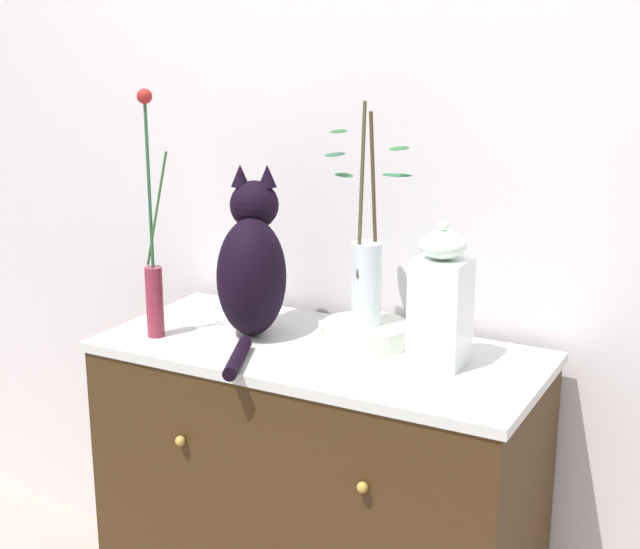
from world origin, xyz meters
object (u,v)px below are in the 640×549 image
Objects in this scene: cat_sitting at (252,267)px; bowl_porcelain at (366,333)px; vase_slim_green at (153,271)px; vase_glass_clear at (366,271)px; jar_lidded_porcelain at (441,300)px; sideboard at (320,510)px.

bowl_porcelain is at bearing 13.00° from cat_sitting.
vase_slim_green is 0.54m from bowl_porcelain.
vase_slim_green is 2.80× the size of bowl_porcelain.
vase_glass_clear is (0.28, 0.06, 0.01)m from cat_sitting.
jar_lidded_porcelain is (0.21, -0.05, -0.03)m from vase_glass_clear.
vase_slim_green is 0.70m from jar_lidded_porcelain.
bowl_porcelain is at bearing 22.42° from vase_slim_green.
cat_sitting is 0.32m from bowl_porcelain.
sideboard is 3.20× the size of jar_lidded_porcelain.
cat_sitting is 0.49m from jar_lidded_porcelain.
bowl_porcelain is 0.25m from jar_lidded_porcelain.
vase_glass_clear is (0.48, 0.20, 0.01)m from vase_slim_green.
bowl_porcelain is at bearing 2.40° from vase_glass_clear.
jar_lidded_porcelain reaches higher than bowl_porcelain.
bowl_porcelain is (0.28, 0.06, -0.15)m from cat_sitting.
bowl_porcelain is at bearing 43.67° from sideboard.
vase_slim_green reaches higher than vase_glass_clear.
vase_glass_clear reaches higher than cat_sitting.
vase_glass_clear is (0.08, 0.08, 0.62)m from sideboard.
cat_sitting is 0.83× the size of vase_glass_clear.
vase_glass_clear reaches higher than bowl_porcelain.
jar_lidded_porcelain is at bearing 12.38° from vase_slim_green.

